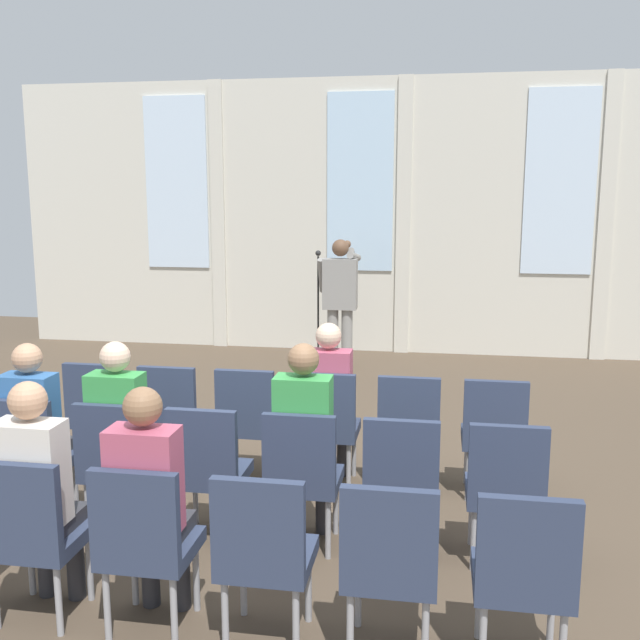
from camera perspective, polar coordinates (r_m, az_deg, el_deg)
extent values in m
plane|color=brown|center=(5.07, -4.80, -16.76)|extent=(15.43, 15.43, 0.00)
cube|color=beige|center=(10.38, 3.19, 8.07)|extent=(10.10, 0.10, 3.84)
cube|color=silver|center=(10.95, -11.23, 10.54)|extent=(0.93, 0.04, 2.46)
cube|color=beige|center=(10.76, -8.03, 8.06)|extent=(0.20, 0.08, 3.84)
cube|color=silver|center=(10.32, 3.18, 10.75)|extent=(0.93, 0.04, 2.46)
cube|color=beige|center=(10.28, 6.59, 8.00)|extent=(0.20, 0.08, 3.84)
cube|color=silver|center=(10.37, 18.39, 10.26)|extent=(0.93, 0.04, 2.46)
cube|color=beige|center=(10.49, 21.58, 7.41)|extent=(0.20, 0.08, 3.84)
cylinder|color=gray|center=(9.14, 1.01, -1.70)|extent=(0.14, 0.14, 0.84)
cylinder|color=gray|center=(9.12, 2.13, -1.73)|extent=(0.14, 0.14, 0.84)
cube|color=gray|center=(9.01, 1.59, 2.85)|extent=(0.42, 0.22, 0.63)
cube|color=#B28C19|center=(9.11, 1.70, 3.41)|extent=(0.06, 0.01, 0.38)
sphere|color=brown|center=(8.97, 1.62, 5.70)|extent=(0.21, 0.21, 0.21)
cylinder|color=gray|center=(9.11, 0.17, 3.53)|extent=(0.09, 0.28, 0.45)
cylinder|color=gray|center=(9.08, 2.69, 5.02)|extent=(0.15, 0.36, 0.15)
cylinder|color=gray|center=(9.22, 2.51, 5.35)|extent=(0.11, 0.34, 0.15)
sphere|color=brown|center=(9.48, 2.15, 5.98)|extent=(0.10, 0.10, 0.10)
cylinder|color=black|center=(9.39, -0.14, -3.90)|extent=(0.28, 0.28, 0.03)
cylinder|color=black|center=(9.24, -0.14, 0.56)|extent=(0.02, 0.02, 1.45)
sphere|color=#262626|center=(9.14, -0.15, 5.29)|extent=(0.07, 0.07, 0.07)
cylinder|color=#99999E|center=(6.45, -14.38, -9.10)|extent=(0.04, 0.04, 0.40)
cylinder|color=#99999E|center=(6.60, -17.28, -8.80)|extent=(0.04, 0.04, 0.40)
cylinder|color=#99999E|center=(6.16, -15.67, -10.09)|extent=(0.04, 0.04, 0.40)
cylinder|color=#99999E|center=(6.32, -18.67, -9.74)|extent=(0.04, 0.04, 0.40)
cube|color=#2D3851|center=(6.31, -16.61, -7.37)|extent=(0.46, 0.44, 0.08)
cube|color=#2D3851|center=(6.07, -17.52, -5.44)|extent=(0.46, 0.06, 0.46)
cylinder|color=#99999E|center=(6.23, -9.02, -9.59)|extent=(0.04, 0.04, 0.40)
cylinder|color=#99999E|center=(6.35, -12.14, -9.32)|extent=(0.04, 0.04, 0.40)
cylinder|color=#99999E|center=(5.93, -10.07, -10.66)|extent=(0.04, 0.04, 0.40)
cylinder|color=#99999E|center=(6.06, -13.33, -10.34)|extent=(0.04, 0.04, 0.40)
cube|color=#2D3851|center=(6.06, -11.22, -7.84)|extent=(0.46, 0.44, 0.08)
cube|color=#2D3851|center=(5.82, -11.97, -5.86)|extent=(0.46, 0.06, 0.46)
cylinder|color=#99999E|center=(6.07, -3.30, -10.03)|extent=(0.04, 0.04, 0.40)
cylinder|color=#99999E|center=(6.16, -6.61, -9.79)|extent=(0.04, 0.04, 0.40)
cylinder|color=#99999E|center=(5.76, -4.06, -11.17)|extent=(0.04, 0.04, 0.40)
cylinder|color=#99999E|center=(5.85, -7.55, -10.89)|extent=(0.04, 0.04, 0.40)
cube|color=#2D3851|center=(5.88, -5.42, -8.27)|extent=(0.46, 0.44, 0.08)
cube|color=#2D3851|center=(5.62, -5.96, -6.25)|extent=(0.46, 0.06, 0.46)
cylinder|color=#99999E|center=(5.97, 2.69, -10.37)|extent=(0.04, 0.04, 0.40)
cylinder|color=#99999E|center=(6.02, -0.77, -10.19)|extent=(0.04, 0.04, 0.40)
cylinder|color=#99999E|center=(5.66, 2.27, -11.57)|extent=(0.04, 0.04, 0.40)
cylinder|color=#99999E|center=(5.71, -1.39, -11.35)|extent=(0.04, 0.04, 0.40)
cube|color=#2D3851|center=(5.75, 0.71, -8.63)|extent=(0.46, 0.44, 0.08)
cube|color=#2D3851|center=(5.49, 0.41, -6.59)|extent=(0.46, 0.06, 0.46)
cylinder|color=#2D2D33|center=(6.01, 0.11, -10.03)|extent=(0.10, 0.10, 0.44)
cylinder|color=#2D2D33|center=(5.98, 1.83, -10.12)|extent=(0.10, 0.10, 0.44)
cube|color=#2D2D33|center=(5.79, 0.80, -7.88)|extent=(0.34, 0.36, 0.12)
cube|color=#B24C66|center=(5.59, 0.64, -5.06)|extent=(0.36, 0.20, 0.53)
sphere|color=beige|center=(5.53, 0.68, -1.25)|extent=(0.20, 0.20, 0.20)
cylinder|color=#99999E|center=(5.94, 8.83, -10.62)|extent=(0.04, 0.04, 0.40)
cylinder|color=#99999E|center=(5.95, 5.30, -10.49)|extent=(0.04, 0.04, 0.40)
cylinder|color=#99999E|center=(5.62, 8.78, -11.83)|extent=(0.04, 0.04, 0.40)
cylinder|color=#99999E|center=(5.63, 5.04, -11.70)|extent=(0.04, 0.04, 0.40)
cube|color=#2D3851|center=(5.70, 7.04, -8.90)|extent=(0.46, 0.44, 0.08)
cube|color=#2D3851|center=(5.43, 7.01, -6.85)|extent=(0.46, 0.06, 0.46)
cylinder|color=#99999E|center=(5.97, 14.97, -10.74)|extent=(0.04, 0.04, 0.40)
cylinder|color=#99999E|center=(5.94, 11.46, -10.68)|extent=(0.04, 0.04, 0.40)
cylinder|color=#99999E|center=(5.65, 15.30, -11.95)|extent=(0.04, 0.04, 0.40)
cylinder|color=#99999E|center=(5.62, 11.57, -11.90)|extent=(0.04, 0.04, 0.40)
cube|color=#2D3851|center=(5.71, 13.42, -9.06)|extent=(0.46, 0.44, 0.08)
cube|color=#2D3851|center=(5.45, 13.67, -7.03)|extent=(0.46, 0.06, 0.46)
cylinder|color=#99999E|center=(5.59, -18.70, -12.37)|extent=(0.04, 0.04, 0.40)
cylinder|color=#99999E|center=(5.77, -21.92, -11.89)|extent=(0.04, 0.04, 0.40)
cylinder|color=#99999E|center=(5.32, -20.46, -13.66)|extent=(0.04, 0.04, 0.40)
cylinder|color=#99999E|center=(5.50, -23.80, -13.09)|extent=(0.04, 0.04, 0.40)
cube|color=#2D3851|center=(5.46, -21.38, -10.41)|extent=(0.46, 0.44, 0.08)
cube|color=#2D3851|center=(5.22, -22.65, -8.30)|extent=(0.46, 0.06, 0.46)
cylinder|color=#2D2D33|center=(5.72, -21.10, -11.79)|extent=(0.10, 0.10, 0.44)
cylinder|color=#2D2D33|center=(5.64, -19.48, -12.03)|extent=(0.10, 0.10, 0.44)
cube|color=#2D2D33|center=(5.49, -21.10, -9.62)|extent=(0.34, 0.36, 0.12)
cube|color=#3366A5|center=(5.30, -21.92, -6.73)|extent=(0.36, 0.20, 0.52)
sphere|color=tan|center=(5.23, -22.08, -2.79)|extent=(0.20, 0.20, 0.20)
cylinder|color=#99999E|center=(5.34, -12.58, -13.17)|extent=(0.04, 0.04, 0.40)
cylinder|color=#99999E|center=(5.48, -16.16, -12.72)|extent=(0.04, 0.04, 0.40)
cylinder|color=#99999E|center=(5.05, -14.06, -14.62)|extent=(0.04, 0.04, 0.40)
cylinder|color=#99999E|center=(5.20, -17.81, -14.08)|extent=(0.04, 0.04, 0.40)
cube|color=#2D3851|center=(5.17, -15.28, -11.19)|extent=(0.46, 0.44, 0.08)
cube|color=#2D3851|center=(4.92, -16.36, -9.02)|extent=(0.46, 0.06, 0.46)
cylinder|color=#2D2D33|center=(5.44, -15.25, -12.60)|extent=(0.10, 0.10, 0.44)
cylinder|color=#2D2D33|center=(5.37, -13.46, -12.82)|extent=(0.10, 0.10, 0.44)
cube|color=#2D2D33|center=(5.20, -15.03, -10.35)|extent=(0.34, 0.36, 0.12)
cube|color=green|center=(5.00, -15.73, -7.16)|extent=(0.36, 0.20, 0.55)
sphere|color=beige|center=(4.92, -15.85, -2.80)|extent=(0.20, 0.20, 0.20)
cylinder|color=#99999E|center=(5.15, -5.89, -13.87)|extent=(0.04, 0.04, 0.40)
cylinder|color=#99999E|center=(5.25, -9.79, -13.49)|extent=(0.04, 0.04, 0.40)
cylinder|color=#99999E|center=(4.85, -6.98, -15.46)|extent=(0.04, 0.04, 0.40)
cylinder|color=#99999E|center=(4.96, -11.12, -14.99)|extent=(0.04, 0.04, 0.40)
cube|color=#2D3851|center=(4.95, -8.52, -11.91)|extent=(0.46, 0.44, 0.08)
cube|color=#2D3851|center=(4.69, -9.33, -9.69)|extent=(0.46, 0.06, 0.46)
cylinder|color=#99999E|center=(5.03, 1.26, -14.42)|extent=(0.04, 0.04, 0.40)
cylinder|color=#99999E|center=(5.09, -2.88, -14.13)|extent=(0.04, 0.04, 0.40)
cylinder|color=#99999E|center=(4.73, 0.64, -16.11)|extent=(0.04, 0.04, 0.40)
cylinder|color=#99999E|center=(4.79, -3.79, -15.77)|extent=(0.04, 0.04, 0.40)
cube|color=#2D3851|center=(4.81, -1.21, -12.50)|extent=(0.46, 0.44, 0.08)
cube|color=#2D3851|center=(4.54, -1.67, -10.26)|extent=(0.46, 0.06, 0.46)
cylinder|color=#2D2D33|center=(5.07, -1.84, -13.96)|extent=(0.10, 0.10, 0.44)
cylinder|color=#2D2D33|center=(5.04, 0.23, -14.10)|extent=(0.10, 0.10, 0.44)
cube|color=#2D2D33|center=(4.84, -1.07, -11.58)|extent=(0.34, 0.36, 0.12)
cube|color=green|center=(4.62, -1.34, -8.01)|extent=(0.36, 0.20, 0.58)
sphere|color=#8C6647|center=(4.53, -1.31, -3.09)|extent=(0.20, 0.20, 0.20)
cylinder|color=#99999E|center=(4.99, 8.66, -14.76)|extent=(0.04, 0.04, 0.40)
cylinder|color=#99999E|center=(5.00, 4.40, -14.59)|extent=(0.04, 0.04, 0.40)
cylinder|color=#99999E|center=(4.68, 8.59, -16.50)|extent=(0.04, 0.04, 0.40)
cylinder|color=#99999E|center=(4.70, 4.01, -16.31)|extent=(0.04, 0.04, 0.40)
cube|color=#2D3851|center=(4.74, 6.47, -12.91)|extent=(0.46, 0.44, 0.08)
cube|color=#2D3851|center=(4.46, 6.41, -10.66)|extent=(0.46, 0.06, 0.46)
cylinder|color=#99999E|center=(5.03, 16.08, -14.86)|extent=(0.04, 0.04, 0.40)
cylinder|color=#99999E|center=(4.99, 11.84, -14.83)|extent=(0.04, 0.04, 0.40)
cylinder|color=#99999E|center=(4.72, 16.56, -16.59)|extent=(0.04, 0.04, 0.40)
cylinder|color=#99999E|center=(4.69, 12.00, -16.58)|extent=(0.04, 0.04, 0.40)
cube|color=#2D3851|center=(4.75, 14.25, -13.09)|extent=(0.46, 0.44, 0.08)
cube|color=#2D3851|center=(4.48, 14.60, -10.86)|extent=(0.46, 0.06, 0.46)
cylinder|color=#99999E|center=(4.50, -17.69, -18.04)|extent=(0.04, 0.04, 0.40)
cylinder|color=#99999E|center=(4.67, -21.82, -17.25)|extent=(0.04, 0.04, 0.40)
cylinder|color=#99999E|center=(4.24, -19.90, -20.03)|extent=(0.04, 0.04, 0.40)
cube|color=#2D3851|center=(4.34, -21.12, -15.78)|extent=(0.46, 0.44, 0.08)
cube|color=#2D3851|center=(4.09, -22.75, -13.42)|extent=(0.46, 0.06, 0.46)
cylinder|color=#2D2D33|center=(4.62, -20.77, -17.18)|extent=(0.10, 0.10, 0.44)
cylinder|color=#2D2D33|center=(4.54, -18.71, -17.57)|extent=(0.10, 0.10, 0.44)
cube|color=#2D2D33|center=(4.37, -20.76, -14.76)|extent=(0.34, 0.36, 0.12)
cube|color=silver|center=(4.15, -21.83, -11.11)|extent=(0.36, 0.20, 0.55)
sphere|color=tan|center=(4.05, -22.04, -5.89)|extent=(0.20, 0.20, 0.20)
cylinder|color=#99999E|center=(4.27, -9.73, -19.29)|extent=(0.04, 0.04, 0.40)
cylinder|color=#99999E|center=(4.40, -14.41, -18.60)|extent=(0.04, 0.04, 0.40)
cylinder|color=#99999E|center=(4.00, -11.44, -21.57)|extent=(0.04, 0.04, 0.40)
cylinder|color=#99999E|center=(4.13, -16.43, -20.71)|extent=(0.04, 0.04, 0.40)
cube|color=#2D3851|center=(4.08, -13.15, -17.10)|extent=(0.46, 0.44, 0.08)
cube|color=#2D3851|center=(3.81, -14.44, -14.71)|extent=(0.46, 0.06, 0.46)
cylinder|color=#2D2D33|center=(4.36, -13.23, -18.49)|extent=(0.10, 0.10, 0.44)
cylinder|color=#2D2D33|center=(4.30, -10.89, -18.83)|extent=(0.10, 0.10, 0.44)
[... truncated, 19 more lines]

